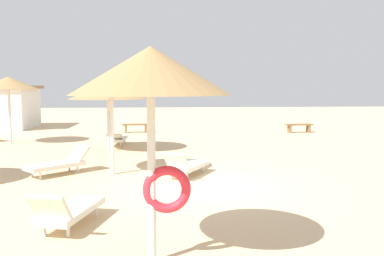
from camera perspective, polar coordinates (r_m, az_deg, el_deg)
The scene contains 12 objects.
ground_plane at distance 11.19m, azimuth 1.24°, elevation -7.65°, with size 80.00×80.00×0.00m, color #DBBA8C.
parasol_0 at distance 12.46m, azimuth -10.80°, elevation 5.85°, with size 2.50×2.50×2.99m.
parasol_1 at distance 20.48m, azimuth -23.41°, elevation 5.54°, with size 2.54×2.54×2.99m.
parasol_2 at distance 6.03m, azimuth -5.55°, elevation 7.24°, with size 2.27×2.27×3.13m.
parasol_5 at distance 17.06m, azimuth -11.23°, elevation 4.70°, with size 3.09×3.09×2.59m.
lounger_0 at distance 13.03m, azimuth -17.34°, elevation -4.55°, with size 1.78×1.75×0.78m.
lounger_2 at distance 8.19m, azimuth -16.27°, elevation -10.52°, with size 1.09×1.95×0.81m.
lounger_5 at distance 18.70m, azimuth -9.99°, elevation -1.39°, with size 0.76×1.95×0.61m.
lounger_6 at distance 12.14m, azimuth -0.73°, elevation -5.03°, with size 1.45×1.93×0.80m.
bench_0 at distance 24.19m, azimuth 14.16°, elevation 0.21°, with size 1.52×0.49×0.49m.
bench_1 at distance 23.71m, azimuth -7.55°, elevation 0.22°, with size 1.52×0.51×0.49m.
beach_cabana at distance 28.33m, azimuth -23.87°, elevation 2.65°, with size 3.66×4.38×2.60m.
Camera 1 is at (-1.11, -10.83, 2.58)m, focal length 39.75 mm.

